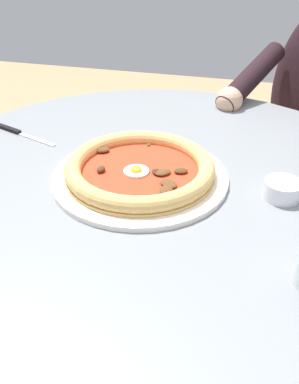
% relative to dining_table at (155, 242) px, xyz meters
% --- Properties ---
extents(dining_table, '(1.01, 1.01, 0.76)m').
position_rel_dining_table_xyz_m(dining_table, '(0.00, 0.00, 0.00)').
color(dining_table, gray).
rests_on(dining_table, ground).
extents(pizza_on_plate, '(0.33, 0.33, 0.04)m').
position_rel_dining_table_xyz_m(pizza_on_plate, '(-0.01, 0.03, 0.18)').
color(pizza_on_plate, white).
rests_on(pizza_on_plate, dining_table).
extents(steak_knife, '(0.07, 0.18, 0.01)m').
position_rel_dining_table_xyz_m(steak_knife, '(0.12, 0.36, 0.16)').
color(steak_knife, silver).
rests_on(steak_knife, dining_table).
extents(ramekin_capers, '(0.07, 0.07, 0.03)m').
position_rel_dining_table_xyz_m(ramekin_capers, '(-0.01, -0.23, 0.17)').
color(ramekin_capers, white).
rests_on(ramekin_capers, dining_table).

